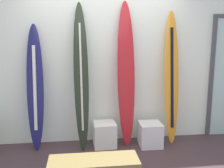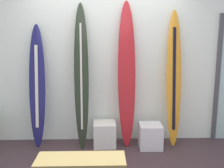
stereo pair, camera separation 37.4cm
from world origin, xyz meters
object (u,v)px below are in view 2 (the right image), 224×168
surfboard_sunset (174,80)px  surfboard_charcoal (81,76)px  surfboard_crimson (127,76)px  bench (81,164)px  display_block_left (105,134)px  display_block_center (150,136)px  surfboard_navy (37,87)px

surfboard_sunset → surfboard_charcoal: bearing=-178.1°
surfboard_crimson → bench: surfboard_crimson is taller
surfboard_charcoal → surfboard_sunset: surfboard_charcoal is taller
surfboard_sunset → display_block_left: 1.39m
surfboard_charcoal → display_block_center: (1.07, -0.11, -0.93)m
surfboard_navy → display_block_center: (1.76, -0.15, -0.76)m
display_block_center → surfboard_crimson: bearing=157.4°
display_block_center → bench: 1.62m
display_block_left → bench: 1.41m
surfboard_sunset → display_block_center: (-0.37, -0.16, -0.86)m
surfboard_charcoal → surfboard_sunset: size_ratio=1.05×
surfboard_crimson → display_block_center: size_ratio=6.03×
surfboard_crimson → bench: 1.70m
surfboard_sunset → bench: (-1.33, -1.43, -0.64)m
surfboard_charcoal → surfboard_sunset: (1.44, 0.05, -0.07)m
surfboard_navy → bench: size_ratio=2.06×
display_block_left → display_block_center: (0.72, -0.09, -0.00)m
surfboard_sunset → surfboard_navy: bearing=-179.9°
surfboard_navy → surfboard_charcoal: size_ratio=0.86×
surfboard_navy → display_block_left: size_ratio=5.04×
display_block_center → surfboard_navy: bearing=175.0°
surfboard_charcoal → display_block_left: (0.35, -0.02, -0.93)m
surfboard_charcoal → surfboard_crimson: size_ratio=0.99×
bench → surfboard_sunset: bearing=47.1°
surfboard_crimson → display_block_left: 1.00m
display_block_left → display_block_center: bearing=-7.2°
bench → display_block_center: bearing=53.0°
display_block_left → surfboard_sunset: bearing=3.5°
surfboard_sunset → bench: surfboard_sunset is taller
display_block_left → surfboard_crimson: bearing=10.2°
surfboard_navy → surfboard_charcoal: (0.69, -0.05, 0.17)m
surfboard_sunset → display_block_center: 0.95m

